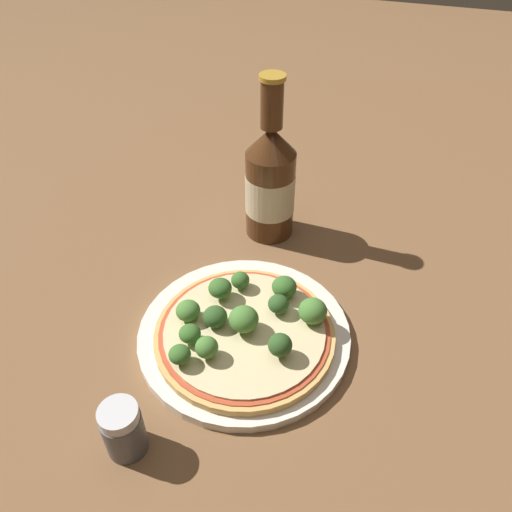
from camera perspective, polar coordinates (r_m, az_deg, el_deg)
The scene contains 17 objects.
ground_plane at distance 0.62m, azimuth -1.38°, elevation -7.09°, with size 3.00×3.00×0.00m, color brown.
plate at distance 0.59m, azimuth -1.37°, elevation -8.88°, with size 0.25×0.25×0.01m.
pizza at distance 0.58m, azimuth -1.32°, elevation -8.77°, with size 0.21×0.21×0.01m.
broccoli_floret_0 at distance 0.61m, azimuth -1.82°, elevation -2.79°, with size 0.02×0.02×0.02m.
broccoli_floret_1 at distance 0.53m, azimuth 2.76°, elevation -10.14°, with size 0.03×0.03×0.03m.
broccoli_floret_2 at distance 0.56m, azimuth -1.41°, elevation -7.23°, with size 0.03×0.03×0.03m.
broccoli_floret_3 at distance 0.59m, azimuth -4.30°, elevation -4.00°, with size 0.03×0.03×0.03m.
broccoli_floret_4 at distance 0.57m, azimuth 6.59°, elevation -6.00°, with size 0.03×0.03×0.03m.
broccoli_floret_5 at distance 0.55m, azimuth -7.57°, elevation -8.79°, with size 0.02×0.02×0.02m.
broccoli_floret_6 at distance 0.54m, azimuth -5.66°, elevation -10.35°, with size 0.02×0.02×0.03m.
broccoli_floret_7 at distance 0.57m, azimuth -4.69°, elevation -6.92°, with size 0.03×0.03×0.02m.
broccoli_floret_8 at distance 0.54m, azimuth -8.71°, elevation -11.08°, with size 0.02×0.02×0.02m.
broccoli_floret_9 at distance 0.58m, azimuth 2.46°, elevation -5.81°, with size 0.02×0.02×0.02m.
broccoli_floret_10 at distance 0.60m, azimuth 3.25°, elevation -3.54°, with size 0.03×0.03×0.03m.
broccoli_floret_11 at distance 0.58m, azimuth -7.77°, elevation -6.21°, with size 0.03×0.03×0.02m.
beer_bottle at distance 0.70m, azimuth 1.64°, elevation 8.50°, with size 0.07×0.07×0.23m.
pepper_shaker at distance 0.51m, azimuth -14.94°, elevation -18.62°, with size 0.04×0.04×0.06m.
Camera 1 is at (0.14, -0.38, 0.46)m, focal length 35.00 mm.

